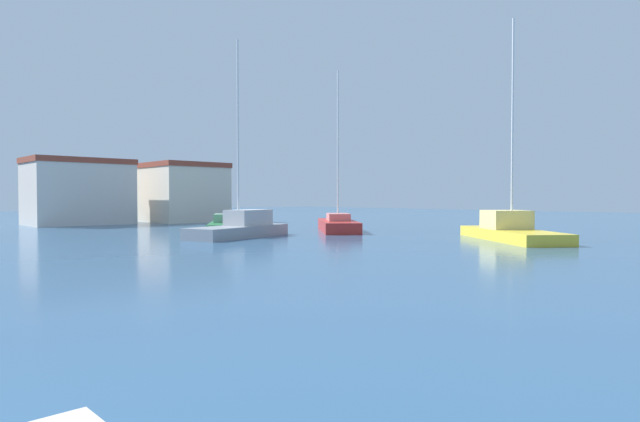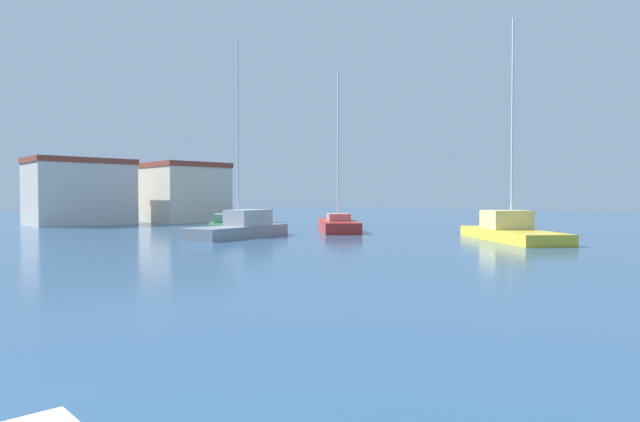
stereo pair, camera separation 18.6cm
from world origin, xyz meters
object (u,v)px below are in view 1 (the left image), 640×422
at_px(sailboat_yellow_outer_mooring, 510,230).
at_px(motorboat_green_far_left, 227,224).
at_px(sailboat_grey_center_channel, 241,227).
at_px(sailboat_red_far_right, 338,224).

distance_m(sailboat_yellow_outer_mooring, motorboat_green_far_left, 21.35).
bearing_deg(sailboat_grey_center_channel, motorboat_green_far_left, 62.65).
bearing_deg(sailboat_red_far_right, sailboat_grey_center_channel, -179.62).
height_order(sailboat_yellow_outer_mooring, motorboat_green_far_left, sailboat_yellow_outer_mooring).
bearing_deg(motorboat_green_far_left, sailboat_yellow_outer_mooring, -73.66).
bearing_deg(motorboat_green_far_left, sailboat_red_far_right, -59.54).
xyz_separation_m(sailboat_yellow_outer_mooring, motorboat_green_far_left, (-6.01, 20.49, -0.21)).
distance_m(motorboat_green_far_left, sailboat_grey_center_channel, 8.82).
height_order(motorboat_green_far_left, sailboat_grey_center_channel, sailboat_grey_center_channel).
height_order(sailboat_yellow_outer_mooring, sailboat_red_far_right, sailboat_yellow_outer_mooring).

